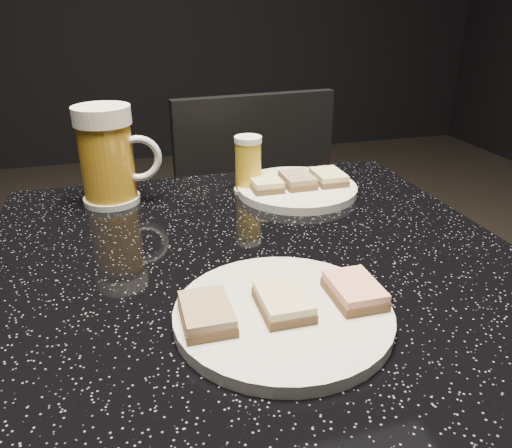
# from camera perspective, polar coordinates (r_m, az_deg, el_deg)

# --- Properties ---
(plate_large) EXTENTS (0.23, 0.23, 0.01)m
(plate_large) POSITION_cam_1_polar(r_m,az_deg,el_deg) (0.53, 3.10, -10.30)
(plate_large) COLOR silver
(plate_large) RESTS_ON table
(plate_small) EXTENTS (0.21, 0.21, 0.01)m
(plate_small) POSITION_cam_1_polar(r_m,az_deg,el_deg) (0.87, 4.70, 4.03)
(plate_small) COLOR white
(plate_small) RESTS_ON table
(table) EXTENTS (0.70, 0.70, 0.75)m
(table) POSITION_cam_1_polar(r_m,az_deg,el_deg) (0.79, 0.00, -19.58)
(table) COLOR black
(table) RESTS_ON floor
(beer_mug) EXTENTS (0.13, 0.09, 0.16)m
(beer_mug) POSITION_cam_1_polar(r_m,az_deg,el_deg) (0.83, -16.52, 7.51)
(beer_mug) COLOR silver
(beer_mug) RESTS_ON table
(beer_tumbler) EXTENTS (0.05, 0.05, 0.10)m
(beer_tumbler) POSITION_cam_1_polar(r_m,az_deg,el_deg) (0.86, -0.90, 6.77)
(beer_tumbler) COLOR white
(beer_tumbler) RESTS_ON table
(chair) EXTENTS (0.42, 0.42, 0.86)m
(chair) POSITION_cam_1_polar(r_m,az_deg,el_deg) (1.17, 1.84, -4.23)
(chair) COLOR black
(chair) RESTS_ON floor
(canapes_on_plate_large) EXTENTS (0.21, 0.07, 0.02)m
(canapes_on_plate_large) POSITION_cam_1_polar(r_m,az_deg,el_deg) (0.52, 3.14, -8.83)
(canapes_on_plate_large) COLOR #4C3521
(canapes_on_plate_large) RESTS_ON plate_large
(canapes_on_plate_small) EXTENTS (0.17, 0.07, 0.02)m
(canapes_on_plate_small) POSITION_cam_1_polar(r_m,az_deg,el_deg) (0.86, 4.73, 5.04)
(canapes_on_plate_small) COLOR #4C3521
(canapes_on_plate_small) RESTS_ON plate_small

